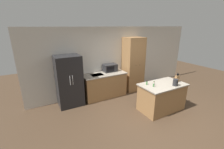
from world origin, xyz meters
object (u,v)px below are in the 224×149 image
object	(u,v)px
spice_bottle_tall_dark	(147,83)
kettle	(175,82)
knife_block	(177,79)
pantry_cabinet	(133,65)
spice_bottle_amber_oil	(154,85)
refrigerator	(69,81)
microwave	(110,68)
spice_bottle_short_red	(154,83)

from	to	relation	value
spice_bottle_tall_dark	kettle	distance (m)	0.85
knife_block	kettle	bearing A→B (deg)	-148.36
pantry_cabinet	spice_bottle_amber_oil	world-z (taller)	pantry_cabinet
spice_bottle_tall_dark	spice_bottle_amber_oil	xyz separation A→B (m)	(0.07, -0.22, -0.00)
refrigerator	spice_bottle_amber_oil	distance (m)	2.74
knife_block	microwave	bearing A→B (deg)	125.43
refrigerator	spice_bottle_tall_dark	world-z (taller)	refrigerator
pantry_cabinet	kettle	bearing A→B (deg)	-87.78
knife_block	kettle	size ratio (longest dim) A/B	1.37
pantry_cabinet	spice_bottle_tall_dark	bearing A→B (deg)	-111.87
pantry_cabinet	knife_block	xyz separation A→B (m)	(0.38, -1.86, -0.10)
microwave	spice_bottle_amber_oil	xyz separation A→B (m)	(0.46, -1.91, -0.12)
microwave	spice_bottle_amber_oil	world-z (taller)	microwave
refrigerator	microwave	size ratio (longest dim) A/B	3.30
microwave	spice_bottle_tall_dark	distance (m)	1.74
knife_block	kettle	distance (m)	0.36
refrigerator	spice_bottle_short_red	bearing A→B (deg)	-36.38
microwave	spice_bottle_amber_oil	distance (m)	1.96
knife_block	spice_bottle_amber_oil	bearing A→B (deg)	175.94
knife_block	spice_bottle_amber_oil	xyz separation A→B (m)	(-0.94, 0.07, -0.05)
spice_bottle_short_red	microwave	bearing A→B (deg)	108.63
refrigerator	spice_bottle_short_red	world-z (taller)	refrigerator
spice_bottle_tall_dark	kettle	xyz separation A→B (m)	(0.71, -0.47, 0.04)
microwave	kettle	distance (m)	2.42
kettle	microwave	bearing A→B (deg)	117.01
spice_bottle_tall_dark	spice_bottle_short_red	xyz separation A→B (m)	(0.21, -0.09, -0.01)
spice_bottle_tall_dark	kettle	world-z (taller)	kettle
kettle	spice_bottle_short_red	bearing A→B (deg)	142.61
refrigerator	pantry_cabinet	xyz separation A→B (m)	(2.64, 0.02, 0.24)
refrigerator	spice_bottle_short_red	distance (m)	2.76
knife_block	spice_bottle_tall_dark	size ratio (longest dim) A/B	2.35
refrigerator	knife_block	size ratio (longest dim) A/B	5.50
microwave	spice_bottle_tall_dark	size ratio (longest dim) A/B	3.91
spice_bottle_tall_dark	spice_bottle_short_red	world-z (taller)	spice_bottle_tall_dark
microwave	knife_block	world-z (taller)	microwave
knife_block	spice_bottle_tall_dark	world-z (taller)	knife_block
pantry_cabinet	kettle	xyz separation A→B (m)	(0.08, -2.04, -0.11)
kettle	pantry_cabinet	bearing A→B (deg)	92.22
microwave	spice_bottle_tall_dark	xyz separation A→B (m)	(0.39, -1.69, -0.12)
refrigerator	spice_bottle_short_red	xyz separation A→B (m)	(2.22, -1.64, 0.08)
refrigerator	spice_bottle_amber_oil	size ratio (longest dim) A/B	13.26
spice_bottle_short_red	knife_block	bearing A→B (deg)	-13.75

